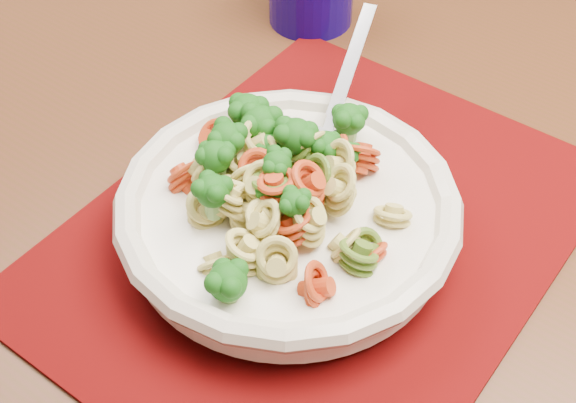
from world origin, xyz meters
TOP-DOWN VIEW (x-y plane):
  - dining_table at (-0.29, 0.03)m, footprint 1.69×1.35m
  - placemat at (-0.19, -0.08)m, footprint 0.50×0.44m
  - pasta_bowl at (-0.21, -0.07)m, footprint 0.25×0.25m
  - pasta_broccoli_heap at (-0.21, -0.07)m, footprint 0.21×0.21m
  - fork at (-0.15, -0.04)m, footprint 0.16×0.13m

SIDE VIEW (x-z plane):
  - dining_table at x=-0.29m, z-range 0.27..1.01m
  - placemat at x=-0.19m, z-range 0.73..0.74m
  - pasta_bowl at x=-0.21m, z-range 0.74..0.79m
  - fork at x=-0.15m, z-range 0.74..0.82m
  - pasta_broccoli_heap at x=-0.21m, z-range 0.75..0.81m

